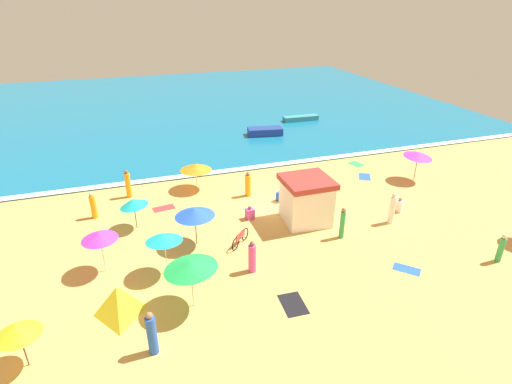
{
  "coord_description": "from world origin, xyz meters",
  "views": [
    {
      "loc": [
        -8.41,
        -21.61,
        12.13
      ],
      "look_at": [
        -1.0,
        0.67,
        0.8
      ],
      "focal_mm": 28.63,
      "sensor_mm": 36.0,
      "label": 1
    }
  ],
  "objects_px": {
    "lifeguard_cabana": "(306,200)",
    "beach_umbrella_1": "(99,236)",
    "beach_umbrella_2": "(17,329)",
    "beachgoer_3": "(399,205)",
    "beach_umbrella_6": "(418,155)",
    "beachgoer_11": "(152,334)",
    "beachgoer_4": "(392,209)",
    "beachgoer_10": "(248,185)",
    "beach_umbrella_5": "(195,212)",
    "beachgoer_8": "(342,223)",
    "beach_umbrella_7": "(164,237)",
    "beachgoer_0": "(501,248)",
    "beach_umbrella_0": "(190,265)",
    "beach_tent": "(118,299)",
    "small_boat_1": "(301,118)",
    "beach_umbrella_8": "(196,167)",
    "small_boat_0": "(265,131)",
    "parked_bicycle": "(240,238)",
    "beachgoer_6": "(128,184)",
    "beachgoer_7": "(281,196)",
    "beachgoer_5": "(93,206)",
    "beachgoer_9": "(332,194)",
    "beachgoer_2": "(252,257)",
    "beachgoer_1": "(250,213)",
    "beach_umbrella_4": "(133,203)"
  },
  "relations": [
    {
      "from": "lifeguard_cabana",
      "to": "beach_umbrella_1",
      "type": "relative_size",
      "value": 1.23
    },
    {
      "from": "beach_umbrella_2",
      "to": "beachgoer_3",
      "type": "relative_size",
      "value": 2.29
    },
    {
      "from": "beach_umbrella_6",
      "to": "beachgoer_11",
      "type": "distance_m",
      "value": 22.19
    },
    {
      "from": "beach_umbrella_6",
      "to": "beachgoer_4",
      "type": "distance_m",
      "value": 7.27
    },
    {
      "from": "beachgoer_10",
      "to": "lifeguard_cabana",
      "type": "bearing_deg",
      "value": -62.55
    },
    {
      "from": "beach_umbrella_5",
      "to": "beachgoer_8",
      "type": "relative_size",
      "value": 1.61
    },
    {
      "from": "beachgoer_8",
      "to": "beach_umbrella_7",
      "type": "bearing_deg",
      "value": -178.84
    },
    {
      "from": "beach_umbrella_7",
      "to": "beachgoer_0",
      "type": "relative_size",
      "value": 1.46
    },
    {
      "from": "beach_umbrella_0",
      "to": "beach_umbrella_2",
      "type": "xyz_separation_m",
      "value": [
        -6.28,
        -1.25,
        -0.42
      ]
    },
    {
      "from": "beach_umbrella_0",
      "to": "beach_tent",
      "type": "bearing_deg",
      "value": 167.67
    },
    {
      "from": "beach_umbrella_7",
      "to": "beachgoer_11",
      "type": "height_order",
      "value": "beach_umbrella_7"
    },
    {
      "from": "small_boat_1",
      "to": "beach_umbrella_8",
      "type": "bearing_deg",
      "value": -136.1
    },
    {
      "from": "beach_tent",
      "to": "beachgoer_11",
      "type": "height_order",
      "value": "beachgoer_11"
    },
    {
      "from": "beachgoer_4",
      "to": "beachgoer_10",
      "type": "height_order",
      "value": "beachgoer_4"
    },
    {
      "from": "beach_umbrella_1",
      "to": "beach_tent",
      "type": "bearing_deg",
      "value": -79.57
    },
    {
      "from": "beach_umbrella_7",
      "to": "beach_tent",
      "type": "xyz_separation_m",
      "value": [
        -2.27,
        -2.05,
        -1.39
      ]
    },
    {
      "from": "beach_umbrella_8",
      "to": "small_boat_0",
      "type": "xyz_separation_m",
      "value": [
        8.45,
        9.69,
        -1.19
      ]
    },
    {
      "from": "parked_bicycle",
      "to": "beachgoer_6",
      "type": "bearing_deg",
      "value": 124.38
    },
    {
      "from": "small_boat_0",
      "to": "beachgoer_7",
      "type": "bearing_deg",
      "value": -105.33
    },
    {
      "from": "beachgoer_0",
      "to": "beachgoer_3",
      "type": "bearing_deg",
      "value": 103.6
    },
    {
      "from": "beach_umbrella_6",
      "to": "beachgoer_5",
      "type": "distance_m",
      "value": 22.03
    },
    {
      "from": "beach_umbrella_0",
      "to": "beachgoer_10",
      "type": "distance_m",
      "value": 11.09
    },
    {
      "from": "beach_umbrella_1",
      "to": "beachgoer_4",
      "type": "distance_m",
      "value": 16.03
    },
    {
      "from": "beach_umbrella_2",
      "to": "beachgoer_7",
      "type": "distance_m",
      "value": 16.51
    },
    {
      "from": "beach_umbrella_6",
      "to": "beachgoer_9",
      "type": "height_order",
      "value": "beach_umbrella_6"
    },
    {
      "from": "beachgoer_8",
      "to": "beach_tent",
      "type": "bearing_deg",
      "value": -169.27
    },
    {
      "from": "beach_umbrella_5",
      "to": "beach_umbrella_7",
      "type": "height_order",
      "value": "beach_umbrella_7"
    },
    {
      "from": "beach_umbrella_2",
      "to": "beach_umbrella_6",
      "type": "height_order",
      "value": "beach_umbrella_6"
    },
    {
      "from": "beachgoer_4",
      "to": "beachgoer_7",
      "type": "bearing_deg",
      "value": 137.68
    },
    {
      "from": "beach_umbrella_8",
      "to": "beachgoer_2",
      "type": "relative_size",
      "value": 1.38
    },
    {
      "from": "lifeguard_cabana",
      "to": "small_boat_1",
      "type": "distance_m",
      "value": 21.4
    },
    {
      "from": "beachgoer_1",
      "to": "beachgoer_8",
      "type": "distance_m",
      "value": 5.55
    },
    {
      "from": "beach_tent",
      "to": "beachgoer_6",
      "type": "bearing_deg",
      "value": 85.19
    },
    {
      "from": "beach_umbrella_2",
      "to": "beach_tent",
      "type": "bearing_deg",
      "value": 30.52
    },
    {
      "from": "beachgoer_5",
      "to": "beach_umbrella_4",
      "type": "bearing_deg",
      "value": -41.28
    },
    {
      "from": "beach_umbrella_1",
      "to": "parked_bicycle",
      "type": "distance_m",
      "value": 7.1
    },
    {
      "from": "beach_umbrella_2",
      "to": "beachgoer_3",
      "type": "bearing_deg",
      "value": 16.07
    },
    {
      "from": "beachgoer_7",
      "to": "beach_umbrella_6",
      "type": "bearing_deg",
      "value": 0.62
    },
    {
      "from": "beachgoer_1",
      "to": "beachgoer_8",
      "type": "bearing_deg",
      "value": -41.12
    },
    {
      "from": "beachgoer_1",
      "to": "lifeguard_cabana",
      "type": "bearing_deg",
      "value": -22.55
    },
    {
      "from": "small_boat_0",
      "to": "small_boat_1",
      "type": "height_order",
      "value": "small_boat_0"
    },
    {
      "from": "beachgoer_8",
      "to": "beachgoer_4",
      "type": "bearing_deg",
      "value": 8.8
    },
    {
      "from": "beachgoer_9",
      "to": "beach_umbrella_4",
      "type": "bearing_deg",
      "value": 174.7
    },
    {
      "from": "beach_umbrella_1",
      "to": "beachgoer_9",
      "type": "xyz_separation_m",
      "value": [
        13.71,
        2.65,
        -1.16
      ]
    },
    {
      "from": "beach_umbrella_1",
      "to": "beachgoer_3",
      "type": "height_order",
      "value": "beach_umbrella_1"
    },
    {
      "from": "beachgoer_11",
      "to": "small_boat_1",
      "type": "bearing_deg",
      "value": 56.24
    },
    {
      "from": "beach_umbrella_7",
      "to": "beach_umbrella_0",
      "type": "bearing_deg",
      "value": -74.27
    },
    {
      "from": "beach_umbrella_8",
      "to": "small_boat_1",
      "type": "relative_size",
      "value": 0.62
    },
    {
      "from": "beachgoer_3",
      "to": "beach_umbrella_2",
      "type": "bearing_deg",
      "value": -163.93
    },
    {
      "from": "beach_umbrella_5",
      "to": "beach_umbrella_7",
      "type": "xyz_separation_m",
      "value": [
        -1.84,
        -2.11,
        0.1
      ]
    }
  ]
}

